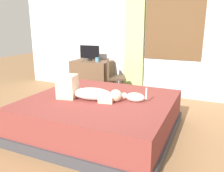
# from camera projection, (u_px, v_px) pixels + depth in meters

# --- Properties ---
(ground_plane) EXTENTS (16.00, 16.00, 0.00)m
(ground_plane) POSITION_uv_depth(u_px,v_px,m) (97.00, 133.00, 3.43)
(ground_plane) COLOR olive
(back_wall_with_window) EXTENTS (6.40, 0.14, 2.90)m
(back_wall_with_window) POSITION_uv_depth(u_px,v_px,m) (146.00, 29.00, 5.09)
(back_wall_with_window) COLOR silver
(back_wall_with_window) RESTS_ON ground
(bed) EXTENTS (2.08, 1.93, 0.52)m
(bed) POSITION_uv_depth(u_px,v_px,m) (100.00, 116.00, 3.42)
(bed) COLOR #38383D
(bed) RESTS_ON ground
(person_lying) EXTENTS (0.94, 0.40, 0.34)m
(person_lying) POSITION_uv_depth(u_px,v_px,m) (86.00, 91.00, 3.30)
(person_lying) COLOR silver
(person_lying) RESTS_ON bed
(cat) EXTENTS (0.36, 0.14, 0.21)m
(cat) POSITION_uv_depth(u_px,v_px,m) (134.00, 97.00, 3.21)
(cat) COLOR silver
(cat) RESTS_ON bed
(desk) EXTENTS (0.90, 0.56, 0.74)m
(desk) POSITION_uv_depth(u_px,v_px,m) (92.00, 76.00, 5.48)
(desk) COLOR brown
(desk) RESTS_ON ground
(tv_monitor) EXTENTS (0.48, 0.10, 0.35)m
(tv_monitor) POSITION_uv_depth(u_px,v_px,m) (90.00, 53.00, 5.36)
(tv_monitor) COLOR black
(tv_monitor) RESTS_ON desk
(cup) EXTENTS (0.08, 0.08, 0.10)m
(cup) POSITION_uv_depth(u_px,v_px,m) (97.00, 60.00, 5.20)
(cup) COLOR teal
(cup) RESTS_ON desk
(chair_by_desk) EXTENTS (0.50, 0.50, 0.86)m
(chair_by_desk) POSITION_uv_depth(u_px,v_px,m) (113.00, 76.00, 4.92)
(chair_by_desk) COLOR #4C3828
(chair_by_desk) RESTS_ON ground
(curtain_left) EXTENTS (0.44, 0.06, 2.65)m
(curtain_left) POSITION_uv_depth(u_px,v_px,m) (134.00, 35.00, 5.11)
(curtain_left) COLOR #ADCC75
(curtain_left) RESTS_ON ground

